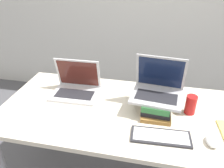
{
  "coord_description": "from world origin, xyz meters",
  "views": [
    {
      "loc": [
        0.15,
        -0.74,
        1.58
      ],
      "look_at": [
        -0.09,
        0.38,
        0.93
      ],
      "focal_mm": 35.0,
      "sensor_mm": 36.0,
      "label": 1
    }
  ],
  "objects": [
    {
      "name": "laptop_on_books",
      "position": [
        0.18,
        0.45,
        0.89
      ],
      "size": [
        0.33,
        0.27,
        0.25
      ],
      "color": "#B2B2B7",
      "rests_on": "book_stack"
    },
    {
      "name": "book_stack",
      "position": [
        0.19,
        0.42,
        0.79
      ],
      "size": [
        0.19,
        0.29,
        0.09
      ],
      "color": "olive",
      "rests_on": "desk"
    },
    {
      "name": "soda_can",
      "position": [
        0.39,
        0.44,
        0.81
      ],
      "size": [
        0.07,
        0.07,
        0.12
      ],
      "color": "red",
      "rests_on": "desk"
    },
    {
      "name": "desk",
      "position": [
        0.0,
        0.38,
        0.67
      ],
      "size": [
        1.63,
        0.77,
        0.75
      ],
      "color": "beige",
      "rests_on": "ground_plane"
    },
    {
      "name": "wireless_keyboard",
      "position": [
        0.22,
        0.18,
        0.75
      ],
      "size": [
        0.32,
        0.14,
        0.01
      ],
      "color": "#28282D",
      "rests_on": "desk"
    },
    {
      "name": "mouse",
      "position": [
        0.48,
        0.19,
        0.76
      ],
      "size": [
        0.07,
        0.1,
        0.03
      ],
      "color": "white",
      "rests_on": "desk"
    },
    {
      "name": "laptop_left",
      "position": [
        -0.38,
        0.52,
        0.8
      ],
      "size": [
        0.33,
        0.24,
        0.24
      ],
      "color": "silver",
      "rests_on": "desk"
    }
  ]
}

